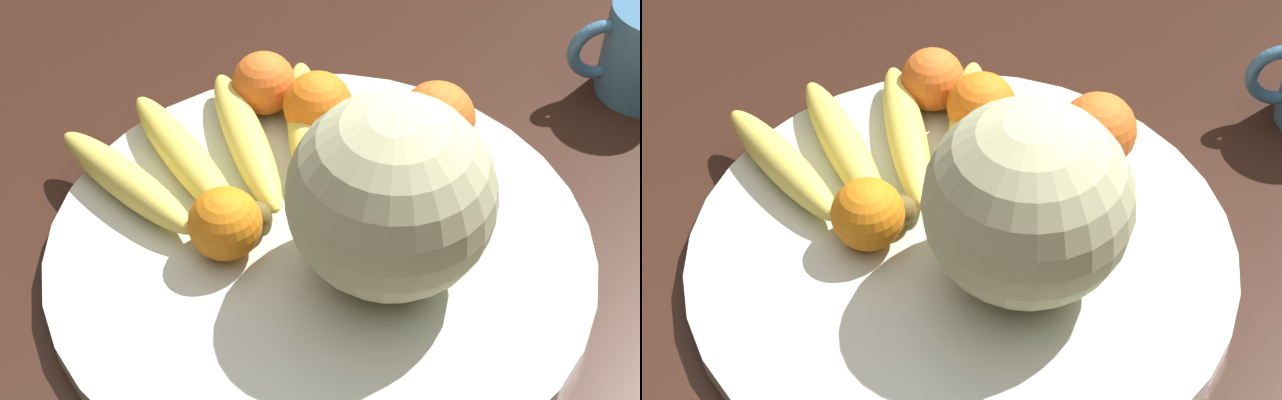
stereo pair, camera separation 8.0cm
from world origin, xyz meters
TOP-DOWN VIEW (x-y plane):
  - kitchen_table at (0.00, 0.00)m, footprint 1.26×1.01m
  - fruit_bowl at (-0.02, 0.03)m, footprint 0.44×0.44m
  - melon at (-0.04, -0.03)m, footprint 0.16×0.16m
  - banana_bunch at (0.06, 0.12)m, footprint 0.24×0.25m
  - orange_front_left at (0.10, -0.06)m, footprint 0.07×0.07m
  - orange_front_right at (0.11, 0.04)m, footprint 0.06×0.06m
  - orange_mid_center at (-0.03, 0.10)m, footprint 0.06×0.06m
  - orange_back_left at (0.14, 0.10)m, footprint 0.06×0.06m
  - produce_tag at (0.02, 0.03)m, footprint 0.09×0.07m

SIDE VIEW (x-z plane):
  - kitchen_table at x=0.00m, z-range 0.27..1.02m
  - fruit_bowl at x=-0.02m, z-range 0.75..0.77m
  - produce_tag at x=0.02m, z-range 0.77..0.77m
  - banana_bunch at x=0.06m, z-range 0.77..0.80m
  - orange_back_left at x=0.14m, z-range 0.77..0.82m
  - orange_mid_center at x=-0.03m, z-range 0.77..0.83m
  - orange_front_right at x=0.11m, z-range 0.77..0.83m
  - orange_front_left at x=0.10m, z-range 0.77..0.83m
  - melon at x=-0.04m, z-range 0.77..0.92m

